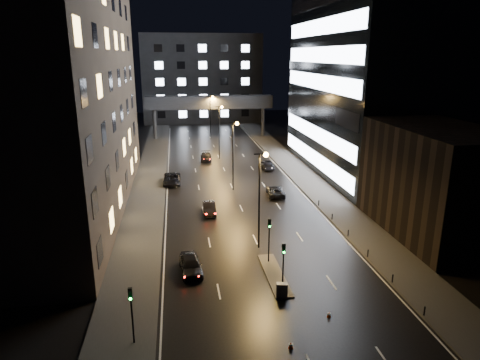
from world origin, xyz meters
The scene contains 26 objects.
ground centered at (0.00, 40.00, 0.00)m, with size 160.00×160.00×0.00m, color black.
sidewalk_left centered at (-12.50, 35.00, 0.07)m, with size 5.00×110.00×0.15m, color #383533.
sidewalk_right centered at (12.50, 35.00, 0.07)m, with size 5.00×110.00×0.15m, color #383533.
building_left centered at (-22.50, 24.00, 20.00)m, with size 15.00×48.00×40.00m, color #2D2319.
building_right_low centered at (20.00, 9.00, 6.00)m, with size 10.00×18.00×12.00m, color black.
building_right_glass centered at (25.00, 36.00, 22.50)m, with size 20.00×36.00×45.00m, color black.
building_far centered at (0.00, 98.00, 12.50)m, with size 34.00×14.00×25.00m, color #333335.
skybridge centered at (0.00, 70.00, 8.34)m, with size 30.00×3.00×10.00m.
median_island centered at (0.30, 2.00, 0.07)m, with size 1.60×8.00×0.15m, color #383533.
traffic_signal_near centered at (0.30, 4.49, 3.09)m, with size 0.28×0.34×4.40m.
traffic_signal_far centered at (0.30, -1.01, 3.09)m, with size 0.28×0.34×4.40m.
traffic_signal_corner centered at (-11.50, -6.01, 2.94)m, with size 0.28×0.34×4.40m.
bollard_row centered at (10.20, 6.50, 0.45)m, with size 0.12×25.12×0.90m.
streetlight_near centered at (0.16, 8.00, 6.50)m, with size 1.45×0.50×10.15m.
streetlight_mid_a centered at (0.16, 28.00, 6.50)m, with size 1.45×0.50×10.15m.
streetlight_mid_b centered at (0.16, 48.00, 6.50)m, with size 1.45×0.50×10.15m.
streetlight_far centered at (0.16, 68.00, 6.50)m, with size 1.45×0.50×10.15m.
car_away_a centered at (-7.21, 3.67, 0.79)m, with size 1.87×4.65×1.58m, color black.
car_away_b centered at (-4.29, 18.72, 0.72)m, with size 1.52×4.36×1.44m, color black.
car_away_c centered at (-9.00, 32.43, 0.79)m, with size 2.61×5.65×1.57m, color black.
car_away_d centered at (-2.66, 46.89, 0.72)m, with size 2.03×4.99×1.45m, color black.
car_toward_a centered at (5.60, 24.39, 0.68)m, with size 2.25×4.88×1.36m, color black.
car_toward_b centered at (7.52, 39.36, 0.74)m, with size 2.06×5.07×1.47m, color black.
utility_cabinet centered at (0.07, -1.70, 0.72)m, with size 0.92×0.52×1.14m, color #545557.
cone_a centered at (-0.84, -8.00, 0.25)m, with size 0.37×0.37×0.50m, color #FF490D.
cone_b centered at (3.00, -4.92, 0.22)m, with size 0.33×0.33×0.44m, color #DC400B.
Camera 1 is at (-7.98, -32.08, 19.36)m, focal length 32.00 mm.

